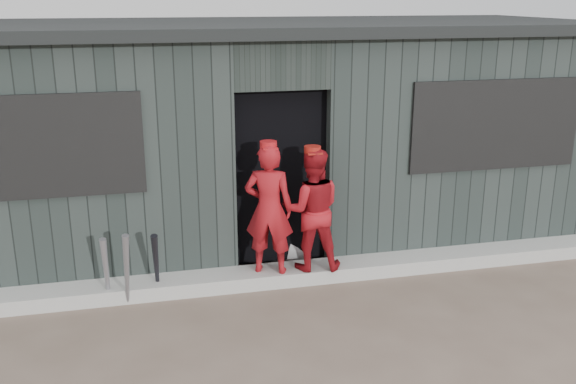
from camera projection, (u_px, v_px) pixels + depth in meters
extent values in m
plane|color=brown|center=(339.00, 375.00, 5.15)|extent=(80.00, 80.00, 0.00)
cube|color=#A2A29D|center=(288.00, 274.00, 6.82)|extent=(8.00, 0.36, 0.15)
cone|color=gray|center=(127.00, 270.00, 6.14)|extent=(0.11, 0.26, 0.79)
cone|color=gray|center=(106.00, 271.00, 6.21)|extent=(0.07, 0.21, 0.73)
cone|color=black|center=(156.00, 265.00, 6.35)|extent=(0.08, 0.31, 0.73)
imported|color=maroon|center=(269.00, 209.00, 6.53)|extent=(0.58, 0.48, 1.37)
imported|color=maroon|center=(312.00, 210.00, 6.63)|extent=(0.71, 0.59, 1.29)
imported|color=#A8A8A8|center=(291.00, 203.00, 7.16)|extent=(0.77, 0.59, 1.40)
cube|color=black|center=(257.00, 138.00, 8.05)|extent=(7.60, 2.70, 2.20)
cube|color=#2A322F|center=(57.00, 174.00, 6.25)|extent=(3.50, 0.20, 2.50)
cube|color=#2B3331|center=(476.00, 150.00, 7.22)|extent=(3.50, 0.20, 2.50)
cube|color=#252C29|center=(281.00, 65.00, 6.44)|extent=(1.00, 0.20, 0.50)
cube|color=#28302D|center=(534.00, 121.00, 8.88)|extent=(0.20, 3.00, 2.50)
cube|color=#252C29|center=(240.00, 115.00, 9.34)|extent=(8.00, 0.20, 2.50)
cube|color=black|center=(256.00, 26.00, 7.65)|extent=(8.30, 3.30, 0.12)
cube|color=black|center=(35.00, 148.00, 6.01)|extent=(2.00, 0.04, 1.00)
cube|color=black|center=(496.00, 125.00, 7.06)|extent=(2.00, 0.04, 1.00)
cube|color=black|center=(255.00, 142.00, 7.18)|extent=(0.20, 0.20, 0.81)
cube|color=black|center=(280.00, 146.00, 7.19)|extent=(0.23, 0.20, 0.89)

